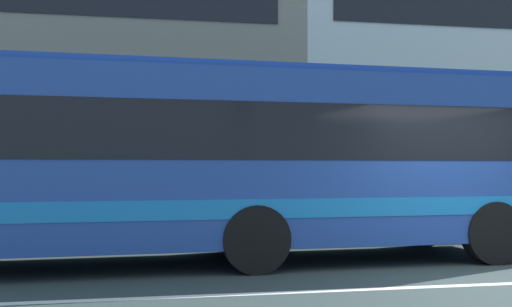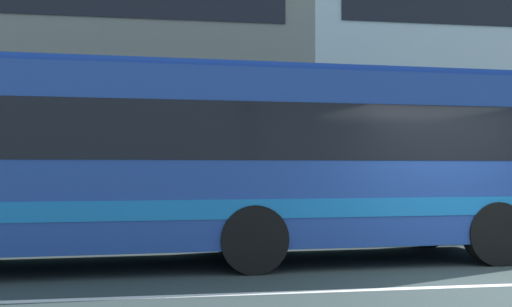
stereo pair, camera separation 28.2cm
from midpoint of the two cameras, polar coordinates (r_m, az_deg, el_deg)
The scene contains 4 objects.
ground_plane at distance 8.87m, azimuth 22.48°, elevation -11.21°, with size 160.00×160.00×0.00m, color #2E3B39.
lane_centre_line at distance 8.87m, azimuth 22.48°, elevation -11.18°, with size 60.00×0.16×0.01m, color silver.
hedge_row_far at distance 14.56m, azimuth 9.58°, elevation -5.31°, with size 20.26×1.10×1.03m, color #386229.
transit_bus at distance 9.94m, azimuth -4.59°, elevation -0.26°, with size 11.26×2.98×3.12m.
Camera 2 is at (-4.46, -7.45, 1.54)m, focal length 43.30 mm.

